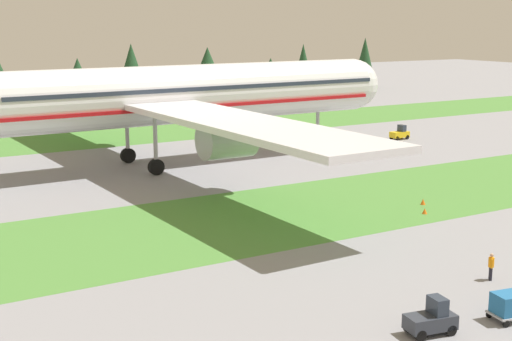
{
  "coord_description": "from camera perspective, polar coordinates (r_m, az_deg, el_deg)",
  "views": [
    {
      "loc": [
        -27.03,
        -19.11,
        15.96
      ],
      "look_at": [
        2.49,
        30.51,
        4.0
      ],
      "focal_mm": 51.18,
      "sensor_mm": 36.0,
      "label": 1
    }
  ],
  "objects": [
    {
      "name": "pushback_tractor",
      "position": [
        101.08,
        11.18,
        2.86
      ],
      "size": [
        2.63,
        1.35,
        1.97
      ],
      "rotation": [
        0.0,
        0.0,
        1.59
      ],
      "color": "yellow",
      "rests_on": "ground"
    },
    {
      "name": "grass_strip_near",
      "position": [
        59.0,
        -2.26,
        -3.99
      ],
      "size": [
        320.0,
        17.59,
        0.01
      ],
      "primitive_type": "cube",
      "color": "#4C8438",
      "rests_on": "ground"
    },
    {
      "name": "grass_strip_far",
      "position": [
        102.09,
        -15.02,
        2.31
      ],
      "size": [
        320.0,
        17.59,
        0.01
      ],
      "primitive_type": "cube",
      "color": "#4C8438",
      "rests_on": "ground"
    },
    {
      "name": "airliner",
      "position": [
        80.38,
        -7.57,
        5.84
      ],
      "size": [
        60.59,
        74.45,
        22.03
      ],
      "rotation": [
        0.0,
        0.0,
        -1.55
      ],
      "color": "silver",
      "rests_on": "ground"
    },
    {
      "name": "distant_tree_line",
      "position": [
        138.22,
        -18.59,
        7.25
      ],
      "size": [
        169.76,
        10.99,
        12.4
      ],
      "color": "#4C3823",
      "rests_on": "ground"
    },
    {
      "name": "ground_crew_loader",
      "position": [
        48.07,
        17.9,
        -7.08
      ],
      "size": [
        0.39,
        0.46,
        1.74
      ],
      "rotation": [
        0.0,
        0.0,
        0.89
      ],
      "color": "black",
      "rests_on": "ground"
    },
    {
      "name": "cargo_dolly_lead",
      "position": [
        42.26,
        19.32,
        -9.84
      ],
      "size": [
        2.43,
        1.87,
        1.55
      ],
      "rotation": [
        0.0,
        0.0,
        1.39
      ],
      "color": "#A3A3A8",
      "rests_on": "ground"
    },
    {
      "name": "taxiway_marker_1",
      "position": [
        62.8,
        13.05,
        -3.11
      ],
      "size": [
        0.44,
        0.44,
        0.47
      ],
      "primitive_type": "cone",
      "color": "orange",
      "rests_on": "ground"
    },
    {
      "name": "taxiway_marker_2",
      "position": [
        65.85,
        12.92,
        -2.39
      ],
      "size": [
        0.44,
        0.44,
        0.53
      ],
      "primitive_type": "cone",
      "color": "orange",
      "rests_on": "ground"
    },
    {
      "name": "baggage_tug",
      "position": [
        39.43,
        13.56,
        -11.23
      ],
      "size": [
        2.79,
        1.74,
        1.97
      ],
      "rotation": [
        0.0,
        0.0,
        1.39
      ],
      "color": "#2D333D",
      "rests_on": "ground"
    }
  ]
}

